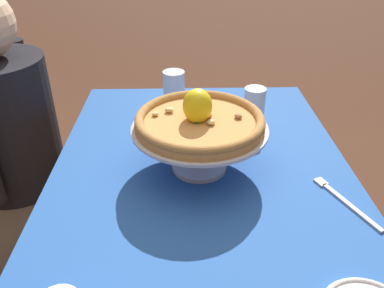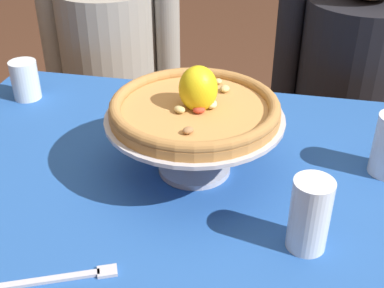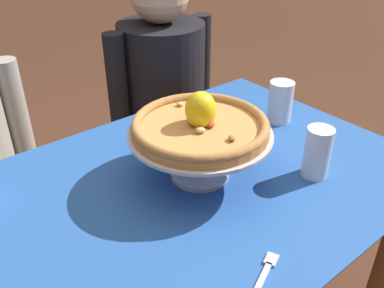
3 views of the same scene
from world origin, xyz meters
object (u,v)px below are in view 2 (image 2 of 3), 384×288
(dinner_fork, at_px, (57,279))
(water_glass_back_left, at_px, (26,83))
(diner_right, at_px, (348,110))
(pizza_stand, at_px, (195,130))
(water_glass_front_right, at_px, (309,219))
(diner_left, at_px, (114,94))
(pizza, at_px, (195,106))

(dinner_fork, bearing_deg, water_glass_back_left, 120.90)
(dinner_fork, relative_size, diner_right, 0.18)
(pizza_stand, xyz_separation_m, water_glass_front_right, (0.23, -0.18, -0.04))
(water_glass_back_left, bearing_deg, diner_left, 82.44)
(water_glass_back_left, xyz_separation_m, dinner_fork, (0.35, -0.58, -0.04))
(pizza, relative_size, diner_left, 0.29)
(diner_left, bearing_deg, water_glass_back_left, -97.56)
(diner_right, bearing_deg, pizza_stand, -118.76)
(pizza_stand, bearing_deg, water_glass_front_right, -38.50)
(diner_right, bearing_deg, water_glass_front_right, -99.45)
(water_glass_back_left, bearing_deg, pizza, -25.24)
(pizza_stand, relative_size, dinner_fork, 1.73)
(diner_left, relative_size, diner_right, 0.97)
(pizza_stand, distance_m, diner_left, 0.88)
(pizza_stand, distance_m, dinner_fork, 0.39)
(dinner_fork, xyz_separation_m, diner_left, (-0.29, 1.04, -0.21))
(water_glass_front_right, xyz_separation_m, diner_right, (0.14, 0.87, -0.24))
(pizza_stand, height_order, water_glass_front_right, water_glass_front_right)
(pizza, relative_size, diner_right, 0.29)
(pizza, xyz_separation_m, water_glass_front_right, (0.23, -0.19, -0.09))
(pizza_stand, relative_size, diner_left, 0.31)
(pizza_stand, xyz_separation_m, water_glass_back_left, (-0.50, 0.24, -0.05))
(water_glass_back_left, distance_m, dinner_fork, 0.68)
(pizza, distance_m, diner_right, 0.85)
(pizza, distance_m, diner_left, 0.90)
(diner_right, bearing_deg, pizza, -118.74)
(dinner_fork, bearing_deg, diner_left, 105.45)
(pizza_stand, relative_size, water_glass_front_right, 2.64)
(pizza_stand, xyz_separation_m, pizza, (0.00, 0.00, 0.05))
(water_glass_back_left, bearing_deg, dinner_fork, -59.10)
(pizza_stand, bearing_deg, diner_right, 61.24)
(water_glass_back_left, distance_m, diner_left, 0.53)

